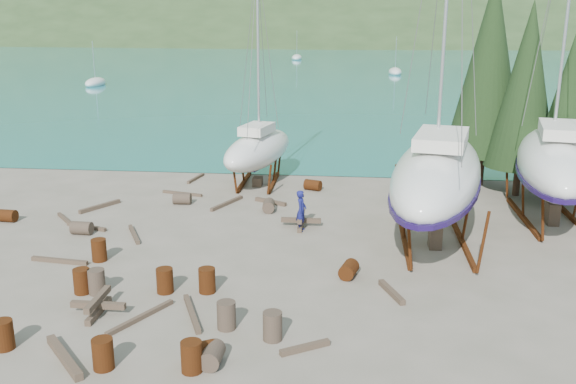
# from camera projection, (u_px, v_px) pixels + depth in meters

# --- Properties ---
(ground) EXTENTS (600.00, 600.00, 0.00)m
(ground) POSITION_uv_depth(u_px,v_px,m) (244.00, 275.00, 23.67)
(ground) COLOR #615C4D
(ground) RESTS_ON ground
(bay_water) EXTENTS (700.00, 700.00, 0.00)m
(bay_water) POSITION_uv_depth(u_px,v_px,m) (349.00, 31.00, 325.23)
(bay_water) COLOR #1A7786
(bay_water) RESTS_ON ground
(far_hill) EXTENTS (800.00, 360.00, 110.00)m
(far_hill) POSITION_uv_depth(u_px,v_px,m) (349.00, 31.00, 330.02)
(far_hill) COLOR #26381C
(far_hill) RESTS_ON ground
(far_house_left) EXTENTS (6.60, 5.60, 5.60)m
(far_house_left) POSITION_uv_depth(u_px,v_px,m) (161.00, 32.00, 210.74)
(far_house_left) COLOR beige
(far_house_left) RESTS_ON ground
(far_house_center) EXTENTS (6.60, 5.60, 5.60)m
(far_house_center) POSITION_uv_depth(u_px,v_px,m) (282.00, 32.00, 206.76)
(far_house_center) COLOR beige
(far_house_center) RESTS_ON ground
(far_house_right) EXTENTS (6.60, 5.60, 5.60)m
(far_house_right) POSITION_uv_depth(u_px,v_px,m) (440.00, 33.00, 201.78)
(far_house_right) COLOR beige
(far_house_right) RESTS_ON ground
(cypress_near_right) EXTENTS (3.60, 3.60, 10.00)m
(cypress_near_right) POSITION_uv_depth(u_px,v_px,m) (526.00, 85.00, 32.34)
(cypress_near_right) COLOR black
(cypress_near_right) RESTS_ON ground
(cypress_mid_right) EXTENTS (3.06, 3.06, 8.50)m
(cypress_mid_right) POSITION_uv_depth(u_px,v_px,m) (568.00, 109.00, 30.51)
(cypress_mid_right) COLOR black
(cypress_mid_right) RESTS_ON ground
(cypress_back_left) EXTENTS (4.14, 4.14, 11.50)m
(cypress_back_left) POSITION_uv_depth(u_px,v_px,m) (490.00, 64.00, 34.17)
(cypress_back_left) COLOR black
(cypress_back_left) RESTS_ON ground
(moored_boat_left) EXTENTS (2.00, 5.00, 6.05)m
(moored_boat_left) POSITION_uv_depth(u_px,v_px,m) (95.00, 83.00, 83.99)
(moored_boat_left) COLOR silver
(moored_boat_left) RESTS_ON ground
(moored_boat_mid) EXTENTS (2.00, 5.00, 6.05)m
(moored_boat_mid) POSITION_uv_depth(u_px,v_px,m) (395.00, 72.00, 99.15)
(moored_boat_mid) COLOR silver
(moored_boat_mid) RESTS_ON ground
(moored_boat_far) EXTENTS (2.00, 5.00, 6.05)m
(moored_boat_far) POSITION_uv_depth(u_px,v_px,m) (297.00, 58.00, 129.67)
(moored_boat_far) COLOR silver
(moored_boat_far) RESTS_ON ground
(large_sailboat_near) EXTENTS (5.86, 12.18, 18.46)m
(large_sailboat_near) POSITION_uv_depth(u_px,v_px,m) (437.00, 174.00, 26.16)
(large_sailboat_near) COLOR silver
(large_sailboat_near) RESTS_ON ground
(large_sailboat_far) EXTENTS (5.34, 11.46, 17.47)m
(large_sailboat_far) POSITION_uv_depth(u_px,v_px,m) (555.00, 161.00, 29.06)
(large_sailboat_far) COLOR silver
(large_sailboat_far) RESTS_ON ground
(small_sailboat_shore) EXTENTS (4.14, 8.01, 12.24)m
(small_sailboat_shore) POSITION_uv_depth(u_px,v_px,m) (258.00, 149.00, 35.58)
(small_sailboat_shore) COLOR silver
(small_sailboat_shore) RESTS_ON ground
(worker) EXTENTS (0.52, 0.72, 1.84)m
(worker) POSITION_uv_depth(u_px,v_px,m) (301.00, 211.00, 28.21)
(worker) COLOR #131656
(worker) RESTS_ON ground
(drum_0) EXTENTS (0.58, 0.58, 0.88)m
(drum_0) POSITION_uv_depth(u_px,v_px,m) (3.00, 335.00, 18.37)
(drum_0) COLOR #54230E
(drum_0) RESTS_ON ground
(drum_1) EXTENTS (0.60, 0.89, 0.58)m
(drum_1) POSITION_uv_depth(u_px,v_px,m) (212.00, 355.00, 17.55)
(drum_1) COLOR #2D2823
(drum_1) RESTS_ON ground
(drum_2) EXTENTS (0.93, 0.65, 0.58)m
(drum_2) POSITION_uv_depth(u_px,v_px,m) (7.00, 216.00, 29.58)
(drum_2) COLOR #54230E
(drum_2) RESTS_ON ground
(drum_3) EXTENTS (0.58, 0.58, 0.88)m
(drum_3) POSITION_uv_depth(u_px,v_px,m) (103.00, 354.00, 17.34)
(drum_3) COLOR #54230E
(drum_3) RESTS_ON ground
(drum_4) EXTENTS (1.03, 0.86, 0.58)m
(drum_4) POSITION_uv_depth(u_px,v_px,m) (313.00, 185.00, 34.80)
(drum_4) COLOR #54230E
(drum_4) RESTS_ON ground
(drum_5) EXTENTS (0.58, 0.58, 0.88)m
(drum_5) POSITION_uv_depth(u_px,v_px,m) (273.00, 326.00, 18.88)
(drum_5) COLOR #2D2823
(drum_5) RESTS_ON ground
(drum_6) EXTENTS (0.78, 1.00, 0.58)m
(drum_6) POSITION_uv_depth(u_px,v_px,m) (349.00, 270.00, 23.39)
(drum_6) COLOR #54230E
(drum_6) RESTS_ON ground
(drum_7) EXTENTS (0.58, 0.58, 0.88)m
(drum_7) POSITION_uv_depth(u_px,v_px,m) (192.00, 357.00, 17.20)
(drum_7) COLOR #54230E
(drum_7) RESTS_ON ground
(drum_8) EXTENTS (0.58, 0.58, 0.88)m
(drum_8) POSITION_uv_depth(u_px,v_px,m) (99.00, 250.00, 24.90)
(drum_8) COLOR #54230E
(drum_8) RESTS_ON ground
(drum_9) EXTENTS (0.90, 0.61, 0.58)m
(drum_9) POSITION_uv_depth(u_px,v_px,m) (182.00, 199.00, 32.28)
(drum_9) COLOR #2D2823
(drum_9) RESTS_ON ground
(drum_10) EXTENTS (0.58, 0.58, 0.88)m
(drum_10) POSITION_uv_depth(u_px,v_px,m) (165.00, 281.00, 22.07)
(drum_10) COLOR #54230E
(drum_10) RESTS_ON ground
(drum_11) EXTENTS (0.65, 0.92, 0.58)m
(drum_11) POSITION_uv_depth(u_px,v_px,m) (269.00, 206.00, 31.10)
(drum_11) COLOR #2D2823
(drum_11) RESTS_ON ground
(drum_12) EXTENTS (1.05, 0.95, 0.58)m
(drum_12) POSITION_uv_depth(u_px,v_px,m) (201.00, 352.00, 17.73)
(drum_12) COLOR #54230E
(drum_12) RESTS_ON ground
(drum_13) EXTENTS (0.58, 0.58, 0.88)m
(drum_13) POSITION_uv_depth(u_px,v_px,m) (82.00, 281.00, 22.03)
(drum_13) COLOR #54230E
(drum_13) RESTS_ON ground
(drum_14) EXTENTS (0.58, 0.58, 0.88)m
(drum_14) POSITION_uv_depth(u_px,v_px,m) (207.00, 280.00, 22.09)
(drum_14) COLOR #54230E
(drum_14) RESTS_ON ground
(drum_15) EXTENTS (0.91, 0.63, 0.58)m
(drum_15) POSITION_uv_depth(u_px,v_px,m) (82.00, 228.00, 27.89)
(drum_15) COLOR #2D2823
(drum_15) RESTS_ON ground
(drum_16) EXTENTS (0.58, 0.58, 0.88)m
(drum_16) POSITION_uv_depth(u_px,v_px,m) (97.00, 282.00, 21.98)
(drum_16) COLOR #2D2823
(drum_16) RESTS_ON ground
(drum_17) EXTENTS (0.58, 0.58, 0.88)m
(drum_17) POSITION_uv_depth(u_px,v_px,m) (226.00, 315.00, 19.55)
(drum_17) COLOR #2D2823
(drum_17) RESTS_ON ground
(timber_0) EXTENTS (2.29, 0.73, 0.14)m
(timber_0) POSITION_uv_depth(u_px,v_px,m) (182.00, 193.00, 34.00)
(timber_0) COLOR brown
(timber_0) RESTS_ON ground
(timber_1) EXTENTS (0.85, 1.75, 0.19)m
(timber_1) POSITION_uv_depth(u_px,v_px,m) (391.00, 292.00, 21.99)
(timber_1) COLOR brown
(timber_1) RESTS_ON ground
(timber_2) EXTENTS (1.38, 2.15, 0.19)m
(timber_2) POSITION_uv_depth(u_px,v_px,m) (100.00, 206.00, 31.66)
(timber_2) COLOR brown
(timber_2) RESTS_ON ground
(timber_3) EXTENTS (1.44, 2.53, 0.15)m
(timber_3) POSITION_uv_depth(u_px,v_px,m) (141.00, 317.00, 20.21)
(timber_3) COLOR brown
(timber_3) RESTS_ON ground
(timber_5) EXTENTS (1.18, 2.49, 0.16)m
(timber_5) POSITION_uv_depth(u_px,v_px,m) (192.00, 313.00, 20.47)
(timber_5) COLOR brown
(timber_5) RESTS_ON ground
(timber_6) EXTENTS (1.71, 1.04, 0.19)m
(timber_6) POSITION_uv_depth(u_px,v_px,m) (271.00, 202.00, 32.44)
(timber_6) COLOR brown
(timber_6) RESTS_ON ground
(timber_7) EXTENTS (1.42, 0.97, 0.17)m
(timber_7) POSITION_uv_depth(u_px,v_px,m) (305.00, 347.00, 18.37)
(timber_7) COLOR brown
(timber_7) RESTS_ON ground
(timber_9) EXTENTS (0.55, 2.06, 0.15)m
(timber_9) POSITION_uv_depth(u_px,v_px,m) (196.00, 178.00, 37.06)
(timber_9) COLOR brown
(timber_9) RESTS_ON ground
(timber_10) EXTENTS (1.21, 2.47, 0.16)m
(timber_10) POSITION_uv_depth(u_px,v_px,m) (227.00, 203.00, 32.21)
(timber_10) COLOR brown
(timber_10) RESTS_ON ground
(timber_11) EXTENTS (1.21, 2.16, 0.15)m
(timber_11) POSITION_uv_depth(u_px,v_px,m) (134.00, 234.00, 27.74)
(timber_11) COLOR brown
(timber_11) RESTS_ON ground
(timber_12) EXTENTS (2.38, 0.47, 0.17)m
(timber_12) POSITION_uv_depth(u_px,v_px,m) (60.00, 261.00, 24.77)
(timber_12) COLOR brown
(timber_12) RESTS_ON ground
(timber_15) EXTENTS (1.81, 2.07, 0.15)m
(timber_15) POSITION_uv_depth(u_px,v_px,m) (67.00, 221.00, 29.54)
(timber_15) COLOR brown
(timber_15) RESTS_ON ground
(timber_16) EXTENTS (1.89, 2.09, 0.23)m
(timber_16) POSITION_uv_depth(u_px,v_px,m) (64.00, 357.00, 17.81)
(timber_16) COLOR brown
(timber_16) RESTS_ON ground
(timber_17) EXTENTS (2.08, 0.85, 0.16)m
(timber_17) POSITION_uv_depth(u_px,v_px,m) (87.00, 227.00, 28.71)
(timber_17) COLOR brown
(timber_17) RESTS_ON ground
(timber_pile_fore) EXTENTS (1.80, 1.80, 0.60)m
(timber_pile_fore) POSITION_uv_depth(u_px,v_px,m) (98.00, 305.00, 20.54)
(timber_pile_fore) COLOR brown
(timber_pile_fore) RESTS_ON ground
(timber_pile_aft) EXTENTS (1.80, 1.80, 0.60)m
(timber_pile_aft) POSITION_uv_depth(u_px,v_px,m) (301.00, 220.00, 28.90)
(timber_pile_aft) COLOR brown
(timber_pile_aft) RESTS_ON ground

